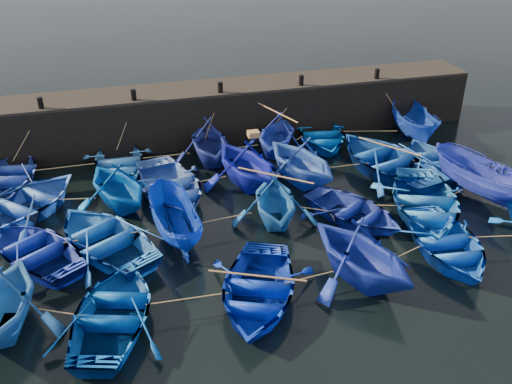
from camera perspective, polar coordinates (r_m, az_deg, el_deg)
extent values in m
plane|color=black|center=(20.05, 2.40, -6.06)|extent=(120.00, 120.00, 0.00)
cube|color=black|center=(28.50, -3.87, 7.89)|extent=(26.00, 2.50, 2.50)
cube|color=black|center=(28.05, -3.96, 10.38)|extent=(26.00, 2.50, 0.12)
cylinder|color=black|center=(26.80, -20.75, 8.34)|extent=(0.24, 0.24, 0.50)
cylinder|color=black|center=(26.66, -12.15, 9.49)|extent=(0.24, 0.24, 0.50)
cylinder|color=black|center=(27.12, -3.59, 10.42)|extent=(0.24, 0.24, 0.50)
cylinder|color=black|center=(28.14, 4.55, 11.09)|extent=(0.24, 0.24, 0.50)
cylinder|color=black|center=(29.68, 12.01, 11.51)|extent=(0.24, 0.24, 0.50)
imported|color=navy|center=(26.19, -23.36, 1.59)|extent=(4.10, 5.14, 0.96)
imported|color=blue|center=(25.84, -13.60, 2.88)|extent=(3.28, 4.55, 0.94)
imported|color=navy|center=(25.90, -4.72, 5.13)|extent=(3.57, 4.11, 2.11)
imported|color=#1E35B6|center=(26.66, 2.09, 5.85)|extent=(4.78, 4.99, 2.03)
imported|color=#004293|center=(28.09, 6.57, 5.70)|extent=(3.95, 4.99, 0.93)
imported|color=navy|center=(29.29, 15.59, 6.63)|extent=(2.38, 4.64, 1.71)
imported|color=blue|center=(23.60, -22.17, -1.06)|extent=(6.12, 6.13, 1.05)
imported|color=#0046A4|center=(22.77, -13.68, 0.73)|extent=(4.60, 4.90, 2.06)
imported|color=blue|center=(23.31, -8.65, 0.56)|extent=(4.45, 5.63, 1.05)
imported|color=#091296|center=(23.71, -0.95, 3.03)|extent=(4.66, 5.06, 2.22)
imported|color=blue|center=(24.02, 4.54, 3.30)|extent=(4.78, 5.15, 2.23)
imported|color=navy|center=(25.73, 13.00, 3.18)|extent=(5.51, 6.69, 1.21)
imported|color=#1F53AE|center=(26.54, 17.28, 3.02)|extent=(3.50, 4.61, 0.90)
imported|color=navy|center=(20.78, -21.16, -5.34)|extent=(5.10, 5.46, 0.92)
imported|color=#114CAA|center=(20.57, -14.84, -4.40)|extent=(5.53, 6.04, 1.02)
imported|color=#042598|center=(20.48, -8.17, -2.90)|extent=(1.94, 4.17, 1.56)
imported|color=blue|center=(21.20, 1.88, -0.77)|extent=(3.87, 4.28, 1.97)
imported|color=navy|center=(21.87, 9.73, -1.89)|extent=(4.60, 5.04, 0.85)
imported|color=blue|center=(22.79, 16.50, -1.01)|extent=(5.49, 6.38, 1.11)
imported|color=#1D2C99|center=(24.54, 21.77, 1.17)|extent=(3.61, 4.88, 1.78)
imported|color=#1C57A1|center=(17.86, -24.13, -9.92)|extent=(4.07, 4.50, 2.08)
imported|color=navy|center=(17.35, -13.98, -11.56)|extent=(4.50, 5.38, 0.96)
imported|color=#0420A2|center=(17.62, 0.11, -9.72)|extent=(4.96, 5.68, 0.98)
imported|color=navy|center=(18.40, 10.48, -5.95)|extent=(4.94, 5.28, 2.24)
imported|color=blue|center=(20.73, 18.48, -4.84)|extent=(3.76, 4.94, 0.96)
cube|color=olive|center=(23.27, -0.26, 5.83)|extent=(0.46, 0.40, 0.23)
cylinder|color=tan|center=(25.89, -18.54, 2.39)|extent=(2.68, 0.07, 0.04)
cylinder|color=tan|center=(25.88, -9.12, 3.60)|extent=(2.28, 0.07, 0.04)
cylinder|color=tan|center=(26.43, -1.25, 4.54)|extent=(1.42, 0.09, 0.04)
cylinder|color=tan|center=(27.43, 4.38, 5.41)|extent=(0.67, 0.54, 0.04)
cylinder|color=tan|center=(28.65, 11.15, 5.99)|extent=(2.80, 0.74, 0.04)
cylinder|color=tan|center=(23.23, -17.92, -0.67)|extent=(1.76, 0.39, 0.04)
cylinder|color=tan|center=(23.12, -11.08, 0.15)|extent=(0.25, 0.28, 0.04)
cylinder|color=tan|center=(23.58, -4.74, 1.23)|extent=(1.48, 0.24, 0.04)
cylinder|color=tan|center=(24.09, 1.79, 1.97)|extent=(0.50, 0.37, 0.04)
cylinder|color=tan|center=(24.95, 8.87, 2.61)|extent=(2.21, 0.08, 0.04)
cylinder|color=tan|center=(26.11, 15.18, 3.15)|extent=(0.30, 0.35, 0.04)
cylinder|color=tan|center=(20.61, -18.04, -4.74)|extent=(0.51, 0.07, 0.04)
cylinder|color=tan|center=(20.54, -11.48, -3.89)|extent=(0.63, 0.04, 0.04)
cylinder|color=tan|center=(20.93, -3.03, -2.60)|extent=(1.99, 0.24, 0.04)
cylinder|color=tan|center=(21.56, 5.85, -1.70)|extent=(1.14, 0.72, 0.04)
cylinder|color=tan|center=(22.26, 13.20, -1.32)|extent=(1.00, 0.35, 0.04)
cylinder|color=tan|center=(23.72, 19.17, -0.24)|extent=(1.08, 0.56, 0.04)
cylinder|color=tan|center=(17.67, -19.04, -11.29)|extent=(1.25, 0.66, 0.04)
cylinder|color=tan|center=(17.31, -6.87, -10.55)|extent=(2.46, 0.14, 0.04)
cylinder|color=tan|center=(18.08, 5.39, -8.47)|extent=(1.66, 0.20, 0.04)
cylinder|color=tan|center=(19.65, 14.63, -5.98)|extent=(1.70, 0.61, 0.04)
cylinder|color=tan|center=(21.63, 23.26, -4.08)|extent=(2.19, 0.47, 0.04)
cylinder|color=tan|center=(26.98, -21.92, 5.29)|extent=(1.57, 0.61, 2.09)
cylinder|color=tan|center=(26.75, -12.92, 6.51)|extent=(1.09, 0.58, 2.09)
cylinder|color=tan|center=(27.12, -4.35, 7.50)|extent=(1.02, 0.61, 2.09)
cylinder|color=tan|center=(27.98, 2.97, 8.24)|extent=(1.79, 0.55, 2.09)
cylinder|color=tan|center=(28.59, 5.18, 8.62)|extent=(0.73, 0.04, 2.08)
cylinder|color=tan|center=(29.99, 13.25, 8.95)|extent=(1.33, 0.75, 2.09)
cylinder|color=#99724C|center=(26.27, 2.13, 7.95)|extent=(1.08, 2.84, 0.06)
cylinder|color=#99724C|center=(25.47, 13.16, 4.46)|extent=(1.77, 2.49, 0.06)
cylinder|color=#99724C|center=(20.71, 1.93, 1.67)|extent=(2.34, 1.97, 0.06)
cylinder|color=#99724C|center=(17.30, 0.11, -8.37)|extent=(2.74, 1.32, 0.06)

